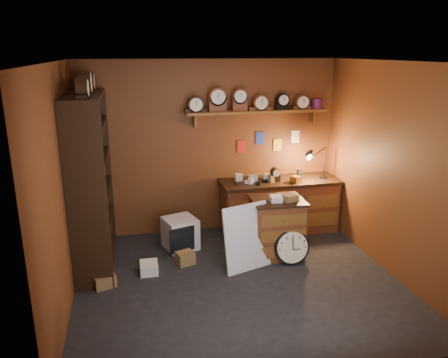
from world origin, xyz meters
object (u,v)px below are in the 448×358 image
at_px(low_cabinet, 277,225).
at_px(big_round_clock, 292,247).
at_px(shelving_unit, 88,175).
at_px(workbench, 279,203).

height_order(low_cabinet, big_round_clock, low_cabinet).
xyz_separation_m(shelving_unit, big_round_clock, (2.63, -0.65, -1.01)).
height_order(shelving_unit, workbench, shelving_unit).
xyz_separation_m(workbench, big_round_clock, (-0.22, -1.14, -0.23)).
bearing_deg(big_round_clock, shelving_unit, 166.21).
bearing_deg(low_cabinet, shelving_unit, 175.01).
xyz_separation_m(shelving_unit, low_cabinet, (2.51, -0.33, -0.80)).
relative_size(workbench, low_cabinet, 2.05).
relative_size(workbench, big_round_clock, 3.82).
distance_m(shelving_unit, workbench, 2.99).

